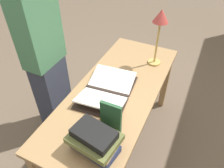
# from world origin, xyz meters

# --- Properties ---
(ground_plane) EXTENTS (12.00, 12.00, 0.00)m
(ground_plane) POSITION_xyz_m (0.00, 0.00, 0.00)
(ground_plane) COLOR brown
(reading_desk) EXTENTS (1.57, 0.63, 0.73)m
(reading_desk) POSITION_xyz_m (0.00, 0.00, 0.63)
(reading_desk) COLOR #937047
(reading_desk) RESTS_ON ground_plane
(open_book) EXTENTS (0.55, 0.41, 0.07)m
(open_book) POSITION_xyz_m (0.06, -0.06, 0.76)
(open_book) COLOR black
(open_book) RESTS_ON reading_desk
(book_stack_tall) EXTENTS (0.25, 0.31, 0.18)m
(book_stack_tall) POSITION_xyz_m (0.55, 0.11, 0.82)
(book_stack_tall) COLOR #1E284C
(book_stack_tall) RESTS_ON reading_desk
(book_standing_upright) EXTENTS (0.02, 0.14, 0.25)m
(book_standing_upright) POSITION_xyz_m (0.39, 0.14, 0.86)
(book_standing_upright) COLOR #234C2D
(book_standing_upright) RESTS_ON reading_desk
(reading_lamp) EXTENTS (0.13, 0.13, 0.51)m
(reading_lamp) POSITION_xyz_m (-0.49, 0.16, 1.13)
(reading_lamp) COLOR tan
(reading_lamp) RESTS_ON reading_desk
(coffee_mug) EXTENTS (0.13, 0.10, 0.09)m
(coffee_mug) POSITION_xyz_m (0.33, 0.08, 0.78)
(coffee_mug) COLOR #B74238
(coffee_mug) RESTS_ON reading_desk
(person_reader) EXTENTS (0.36, 0.22, 1.70)m
(person_reader) POSITION_xyz_m (0.01, -0.68, 0.84)
(person_reader) COLOR #2D3342
(person_reader) RESTS_ON ground_plane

